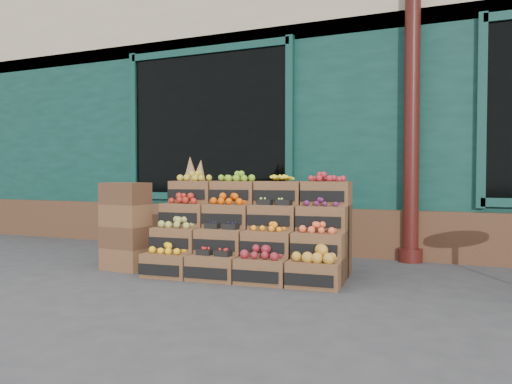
% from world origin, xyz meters
% --- Properties ---
extents(ground, '(60.00, 60.00, 0.00)m').
position_xyz_m(ground, '(0.00, 0.00, 0.00)').
color(ground, '#3B3B3D').
rests_on(ground, ground).
extents(shop_facade, '(12.00, 6.24, 4.80)m').
position_xyz_m(shop_facade, '(0.00, 5.11, 2.40)').
color(shop_facade, '#103831').
rests_on(shop_facade, ground).
extents(crate_display, '(2.06, 1.14, 1.24)m').
position_xyz_m(crate_display, '(-0.24, 0.65, 0.38)').
color(crate_display, brown).
rests_on(crate_display, ground).
extents(spare_crates, '(0.49, 0.35, 0.94)m').
position_xyz_m(spare_crates, '(-1.58, 0.33, 0.47)').
color(spare_crates, brown).
rests_on(spare_crates, ground).
extents(shopkeeper, '(0.79, 0.57, 2.05)m').
position_xyz_m(shopkeeper, '(-1.34, 2.72, 1.02)').
color(shopkeeper, '#1E6C36').
rests_on(shopkeeper, ground).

